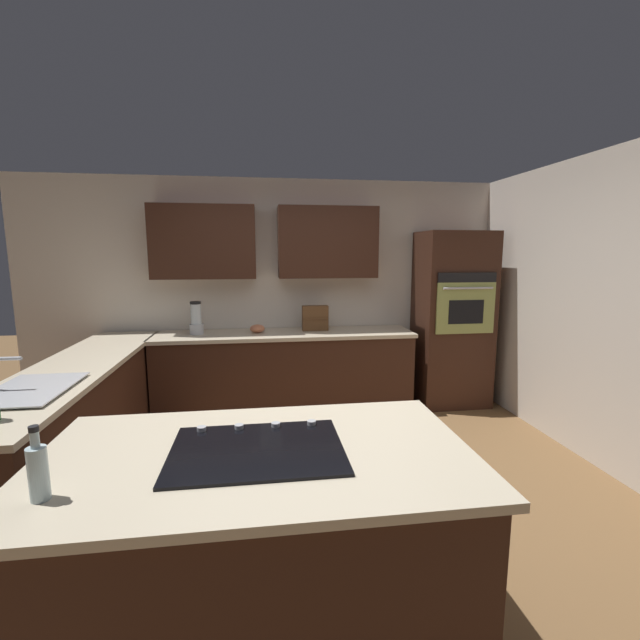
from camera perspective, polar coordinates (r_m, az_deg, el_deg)
The scene contains 16 objects.
ground_plane at distance 3.46m, azimuth -0.92°, elevation -21.87°, with size 14.00×14.00×0.00m, color brown.
wall_back at distance 5.01m, azimuth -4.72°, elevation 5.32°, with size 6.00×0.44×2.60m.
wall_left at distance 4.32m, azimuth 32.65°, elevation 1.25°, with size 0.10×4.00×2.60m, color silver.
lower_cabinets_back at distance 4.87m, azimuth -4.64°, elevation -7.11°, with size 2.80×0.60×0.86m, color #381E14.
countertop_back at distance 4.76m, azimuth -4.70°, elevation -1.90°, with size 2.84×0.64×0.04m, color beige.
lower_cabinets_side at distance 4.02m, azimuth -29.36°, elevation -11.75°, with size 0.60×2.90×0.86m, color #381E14.
countertop_side at distance 3.90m, azimuth -29.86°, elevation -5.52°, with size 0.64×2.94×0.04m, color beige.
island_base at distance 2.26m, azimuth -8.01°, elevation -27.68°, with size 1.83×1.00×0.86m, color #381E14.
island_top at distance 2.02m, azimuth -8.30°, elevation -17.37°, with size 1.91×1.08×0.04m, color beige.
wall_oven at distance 5.22m, azimuth 17.17°, elevation 0.11°, with size 0.80×0.66×2.01m.
sink_unit at distance 3.31m, azimuth -34.24°, elevation -7.60°, with size 0.46×0.70×0.23m.
cooktop at distance 2.01m, azimuth -8.32°, elevation -16.60°, with size 0.76×0.56×0.03m.
blender at distance 4.81m, azimuth -16.13°, elevation -0.02°, with size 0.15×0.15×0.36m.
mixing_bowl at distance 4.78m, azimuth -8.33°, elevation -1.13°, with size 0.16×0.16×0.09m, color #CC724C.
spice_rack at distance 4.84m, azimuth -0.65°, elevation 0.25°, with size 0.29×0.11×0.28m.
oil_bottle at distance 1.89m, azimuth -33.37°, elevation -16.40°, with size 0.07×0.07×0.28m.
Camera 1 is at (0.36, 2.95, 1.77)m, focal length 24.08 mm.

